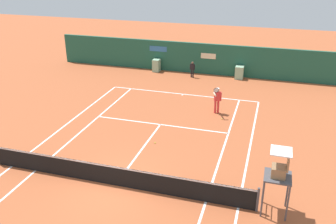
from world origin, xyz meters
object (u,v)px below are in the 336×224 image
(ball_kid_centre_post, at_px, (192,68))
(tennis_ball_near_service_line, at_px, (222,119))
(umpire_chair, at_px, (279,173))
(player_on_baseline, at_px, (217,98))
(tennis_ball_mid_court, at_px, (155,143))

(ball_kid_centre_post, distance_m, tennis_ball_near_service_line, 8.38)
(umpire_chair, bearing_deg, player_on_baseline, 23.04)
(umpire_chair, relative_size, player_on_baseline, 1.43)
(umpire_chair, distance_m, tennis_ball_near_service_line, 8.78)
(tennis_ball_near_service_line, bearing_deg, tennis_ball_mid_court, -125.53)
(umpire_chair, height_order, player_on_baseline, umpire_chair)
(ball_kid_centre_post, relative_size, tennis_ball_mid_court, 19.36)
(player_on_baseline, height_order, tennis_ball_mid_court, player_on_baseline)
(player_on_baseline, relative_size, tennis_ball_mid_court, 27.60)
(tennis_ball_near_service_line, relative_size, tennis_ball_mid_court, 1.00)
(umpire_chair, relative_size, tennis_ball_mid_court, 39.46)
(player_on_baseline, bearing_deg, umpire_chair, 90.50)
(player_on_baseline, xyz_separation_m, tennis_ball_mid_court, (-2.41, -4.94, -0.97))
(player_on_baseline, distance_m, tennis_ball_near_service_line, 1.39)
(ball_kid_centre_post, bearing_deg, tennis_ball_near_service_line, 123.76)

